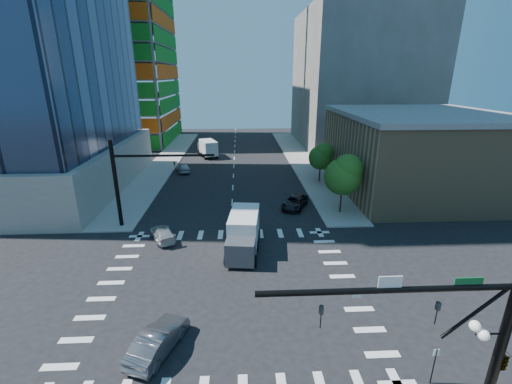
{
  "coord_description": "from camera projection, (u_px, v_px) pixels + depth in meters",
  "views": [
    {
      "loc": [
        1.02,
        -22.07,
        15.14
      ],
      "look_at": [
        2.5,
        8.0,
        4.79
      ],
      "focal_mm": 24.0,
      "sensor_mm": 36.0,
      "label": 1
    }
  ],
  "objects": [
    {
      "name": "box_truck_near",
      "position": [
        243.0,
        237.0,
        30.41
      ],
      "size": [
        3.4,
        6.63,
        3.34
      ],
      "rotation": [
        0.0,
        0.0,
        -0.11
      ],
      "color": "black",
      "rests_on": "ground"
    },
    {
      "name": "sidewalk_nw",
      "position": [
        166.0,
        161.0,
        62.9
      ],
      "size": [
        5.0,
        60.0,
        0.15
      ],
      "primitive_type": "cube",
      "color": "gray",
      "rests_on": "ground"
    },
    {
      "name": "car_sb_near",
      "position": [
        163.0,
        233.0,
        33.01
      ],
      "size": [
        3.46,
        4.74,
        1.28
      ],
      "primitive_type": "imported",
      "rotation": [
        0.0,
        0.0,
        3.57
      ],
      "color": "beige",
      "rests_on": "ground"
    },
    {
      "name": "bg_building_ne",
      "position": [
        358.0,
        80.0,
        74.37
      ],
      "size": [
        24.0,
        30.0,
        28.0
      ],
      "primitive_type": "cube",
      "color": "#65605B",
      "rests_on": "ground"
    },
    {
      "name": "car_sb_mid",
      "position": [
        183.0,
        168.0,
        55.92
      ],
      "size": [
        2.95,
        4.71,
        1.5
      ],
      "primitive_type": "imported",
      "rotation": [
        0.0,
        0.0,
        3.43
      ],
      "color": "#ABADB3",
      "rests_on": "ground"
    },
    {
      "name": "construction_building",
      "position": [
        108.0,
        29.0,
        74.94
      ],
      "size": [
        25.16,
        34.5,
        70.6
      ],
      "color": "slate",
      "rests_on": "ground"
    },
    {
      "name": "tree_north",
      "position": [
        322.0,
        156.0,
        49.49
      ],
      "size": [
        3.54,
        3.52,
        5.78
      ],
      "color": "#382316",
      "rests_on": "sidewalk_ne"
    },
    {
      "name": "road_markings",
      "position": [
        228.0,
        287.0,
        25.72
      ],
      "size": [
        20.0,
        20.0,
        0.01
      ],
      "primitive_type": "cube",
      "color": "silver",
      "rests_on": "ground"
    },
    {
      "name": "tree_south",
      "position": [
        344.0,
        174.0,
        37.91
      ],
      "size": [
        4.16,
        4.16,
        6.82
      ],
      "color": "#382316",
      "rests_on": "sidewalk_ne"
    },
    {
      "name": "commercial_building",
      "position": [
        418.0,
        152.0,
        45.93
      ],
      "size": [
        20.5,
        22.5,
        10.6
      ],
      "color": "#947A56",
      "rests_on": "ground"
    },
    {
      "name": "car_sb_cross",
      "position": [
        158.0,
        340.0,
        19.56
      ],
      "size": [
        3.11,
        4.85,
        1.51
      ],
      "primitive_type": "imported",
      "rotation": [
        0.0,
        0.0,
        2.78
      ],
      "color": "#56555A",
      "rests_on": "ground"
    },
    {
      "name": "no_parking_sign",
      "position": [
        434.0,
        362.0,
        17.27
      ],
      "size": [
        0.3,
        0.06,
        2.2
      ],
      "color": "black",
      "rests_on": "ground"
    },
    {
      "name": "signal_mast_se",
      "position": [
        481.0,
        341.0,
        13.72
      ],
      "size": [
        10.51,
        2.48,
        9.0
      ],
      "color": "black",
      "rests_on": "sidewalk_se"
    },
    {
      "name": "sidewalk_ne",
      "position": [
        301.0,
        160.0,
        64.06
      ],
      "size": [
        5.0,
        60.0,
        0.15
      ],
      "primitive_type": "cube",
      "color": "gray",
      "rests_on": "ground"
    },
    {
      "name": "signal_mast_nw",
      "position": [
        130.0,
        176.0,
        34.33
      ],
      "size": [
        10.2,
        0.4,
        9.0
      ],
      "color": "black",
      "rests_on": "sidewalk_nw"
    },
    {
      "name": "car_nb_far",
      "position": [
        295.0,
        202.0,
        40.96
      ],
      "size": [
        4.16,
        5.45,
        1.37
      ],
      "primitive_type": "imported",
      "rotation": [
        0.0,
        0.0,
        -0.44
      ],
      "color": "black",
      "rests_on": "ground"
    },
    {
      "name": "ground",
      "position": [
        228.0,
        287.0,
        25.72
      ],
      "size": [
        160.0,
        160.0,
        0.0
      ],
      "primitive_type": "plane",
      "color": "black",
      "rests_on": "ground"
    },
    {
      "name": "box_truck_far",
      "position": [
        207.0,
        149.0,
        66.64
      ],
      "size": [
        4.55,
        6.7,
        3.24
      ],
      "rotation": [
        0.0,
        0.0,
        3.48
      ],
      "color": "black",
      "rests_on": "ground"
    }
  ]
}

